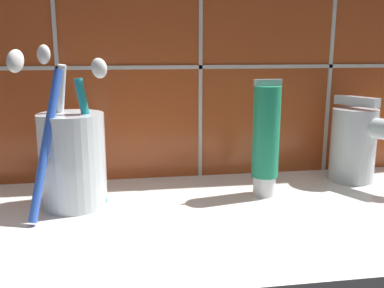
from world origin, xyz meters
TOP-DOWN VIEW (x-y plane):
  - sink_counter at (0.00, 0.00)cm, footprint 74.66×30.01cm
  - tile_wall_backsplash at (0.01, 15.25)cm, footprint 84.66×1.72cm
  - toothbrush_cup at (-14.47, 5.13)cm, footprint 9.59×10.95cm
  - toothpaste_tube at (8.28, 5.21)cm, footprint 3.38×3.22cm
  - sink_faucet at (22.41, 8.58)cm, footprint 7.97×11.34cm

SIDE VIEW (x-z plane):
  - sink_counter at x=0.00cm, z-range 0.00..2.00cm
  - sink_faucet at x=22.41cm, z-range 1.77..13.27cm
  - toothbrush_cup at x=-14.47cm, z-range -1.40..16.90cm
  - toothpaste_tube at x=8.28cm, z-range 1.94..16.16cm
  - tile_wall_backsplash at x=0.01cm, z-range 0.01..45.43cm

